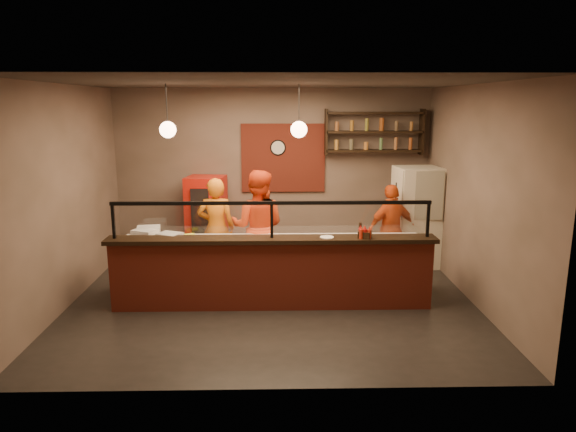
{
  "coord_description": "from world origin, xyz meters",
  "views": [
    {
      "loc": [
        0.07,
        -7.35,
        2.92
      ],
      "look_at": [
        0.24,
        0.3,
        1.24
      ],
      "focal_mm": 32.0,
      "sensor_mm": 36.0,
      "label": 1
    }
  ],
  "objects_px": {
    "cook_right": "(391,230)",
    "red_cooler": "(207,218)",
    "fridge": "(416,217)",
    "cook_mid": "(258,227)",
    "cook_left": "(216,228)",
    "wall_clock": "(278,148)",
    "pepper_mill": "(360,229)",
    "condiment_caddy": "(365,235)",
    "pizza_dough": "(331,240)"
  },
  "relations": [
    {
      "from": "cook_mid",
      "to": "cook_right",
      "type": "relative_size",
      "value": 1.19
    },
    {
      "from": "cook_mid",
      "to": "condiment_caddy",
      "type": "xyz_separation_m",
      "value": [
        1.56,
        -1.21,
        0.17
      ]
    },
    {
      "from": "cook_right",
      "to": "pepper_mill",
      "type": "xyz_separation_m",
      "value": [
        -0.79,
        -1.47,
        0.37
      ]
    },
    {
      "from": "cook_left",
      "to": "red_cooler",
      "type": "height_order",
      "value": "cook_left"
    },
    {
      "from": "cook_left",
      "to": "pepper_mill",
      "type": "distance_m",
      "value": 2.62
    },
    {
      "from": "fridge",
      "to": "cook_mid",
      "type": "bearing_deg",
      "value": -169.22
    },
    {
      "from": "fridge",
      "to": "condiment_caddy",
      "type": "xyz_separation_m",
      "value": [
        -1.29,
        -2.04,
        0.2
      ]
    },
    {
      "from": "cook_right",
      "to": "red_cooler",
      "type": "height_order",
      "value": "red_cooler"
    },
    {
      "from": "cook_left",
      "to": "fridge",
      "type": "height_order",
      "value": "fridge"
    },
    {
      "from": "red_cooler",
      "to": "pepper_mill",
      "type": "bearing_deg",
      "value": -35.77
    },
    {
      "from": "cook_right",
      "to": "pizza_dough",
      "type": "height_order",
      "value": "cook_right"
    },
    {
      "from": "condiment_caddy",
      "to": "pepper_mill",
      "type": "height_order",
      "value": "pepper_mill"
    },
    {
      "from": "cook_right",
      "to": "red_cooler",
      "type": "xyz_separation_m",
      "value": [
        -3.3,
        0.94,
        0.01
      ]
    },
    {
      "from": "red_cooler",
      "to": "condiment_caddy",
      "type": "height_order",
      "value": "red_cooler"
    },
    {
      "from": "fridge",
      "to": "red_cooler",
      "type": "height_order",
      "value": "fridge"
    },
    {
      "from": "cook_right",
      "to": "cook_mid",
      "type": "bearing_deg",
      "value": -11.43
    },
    {
      "from": "condiment_caddy",
      "to": "pizza_dough",
      "type": "bearing_deg",
      "value": 131.28
    },
    {
      "from": "cook_mid",
      "to": "red_cooler",
      "type": "relative_size",
      "value": 1.18
    },
    {
      "from": "wall_clock",
      "to": "cook_left",
      "type": "xyz_separation_m",
      "value": [
        -1.05,
        -1.36,
        -1.24
      ]
    },
    {
      "from": "fridge",
      "to": "pizza_dough",
      "type": "xyz_separation_m",
      "value": [
        -1.71,
        -1.56,
        -0.0
      ]
    },
    {
      "from": "cook_mid",
      "to": "cook_right",
      "type": "height_order",
      "value": "cook_mid"
    },
    {
      "from": "cook_left",
      "to": "pepper_mill",
      "type": "bearing_deg",
      "value": 149.66
    },
    {
      "from": "wall_clock",
      "to": "condiment_caddy",
      "type": "relative_size",
      "value": 1.76
    },
    {
      "from": "cook_mid",
      "to": "cook_right",
      "type": "xyz_separation_m",
      "value": [
        2.29,
        0.36,
        -0.15
      ]
    },
    {
      "from": "condiment_caddy",
      "to": "pepper_mill",
      "type": "bearing_deg",
      "value": 117.7
    },
    {
      "from": "cook_mid",
      "to": "pizza_dough",
      "type": "relative_size",
      "value": 3.84
    },
    {
      "from": "cook_left",
      "to": "cook_right",
      "type": "distance_m",
      "value": 3.01
    },
    {
      "from": "cook_mid",
      "to": "pepper_mill",
      "type": "relative_size",
      "value": 9.31
    },
    {
      "from": "cook_mid",
      "to": "fridge",
      "type": "distance_m",
      "value": 2.96
    },
    {
      "from": "cook_mid",
      "to": "wall_clock",
      "type": "bearing_deg",
      "value": -92.36
    },
    {
      "from": "red_cooler",
      "to": "pizza_dough",
      "type": "distance_m",
      "value": 2.95
    },
    {
      "from": "pizza_dough",
      "to": "red_cooler",
      "type": "bearing_deg",
      "value": 136.64
    },
    {
      "from": "cook_mid",
      "to": "cook_right",
      "type": "distance_m",
      "value": 2.32
    },
    {
      "from": "wall_clock",
      "to": "pepper_mill",
      "type": "height_order",
      "value": "wall_clock"
    },
    {
      "from": "fridge",
      "to": "pepper_mill",
      "type": "bearing_deg",
      "value": -129.95
    },
    {
      "from": "cook_left",
      "to": "red_cooler",
      "type": "xyz_separation_m",
      "value": [
        -0.3,
        1.05,
        -0.06
      ]
    },
    {
      "from": "cook_mid",
      "to": "red_cooler",
      "type": "bearing_deg",
      "value": -42.28
    },
    {
      "from": "wall_clock",
      "to": "red_cooler",
      "type": "height_order",
      "value": "wall_clock"
    },
    {
      "from": "cook_right",
      "to": "wall_clock",
      "type": "bearing_deg",
      "value": -52.88
    },
    {
      "from": "pizza_dough",
      "to": "condiment_caddy",
      "type": "xyz_separation_m",
      "value": [
        0.42,
        -0.48,
        0.2
      ]
    },
    {
      "from": "wall_clock",
      "to": "fridge",
      "type": "distance_m",
      "value": 2.88
    },
    {
      "from": "red_cooler",
      "to": "fridge",
      "type": "bearing_deg",
      "value": 1.06
    },
    {
      "from": "cook_mid",
      "to": "condiment_caddy",
      "type": "relative_size",
      "value": 10.99
    },
    {
      "from": "fridge",
      "to": "pepper_mill",
      "type": "xyz_separation_m",
      "value": [
        -1.34,
        -1.94,
        0.25
      ]
    },
    {
      "from": "cook_right",
      "to": "red_cooler",
      "type": "bearing_deg",
      "value": -36.12
    },
    {
      "from": "wall_clock",
      "to": "cook_mid",
      "type": "distance_m",
      "value": 2.01
    },
    {
      "from": "cook_mid",
      "to": "pizza_dough",
      "type": "distance_m",
      "value": 1.35
    },
    {
      "from": "fridge",
      "to": "red_cooler",
      "type": "distance_m",
      "value": 3.88
    },
    {
      "from": "cook_left",
      "to": "pizza_dough",
      "type": "xyz_separation_m",
      "value": [
        1.84,
        -0.98,
        0.05
      ]
    },
    {
      "from": "fridge",
      "to": "pepper_mill",
      "type": "height_order",
      "value": "fridge"
    }
  ]
}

